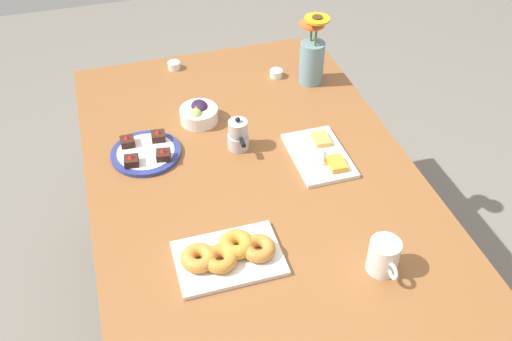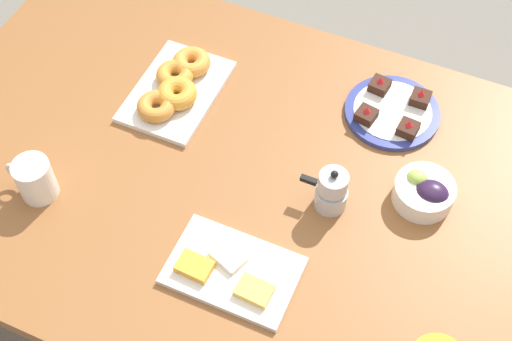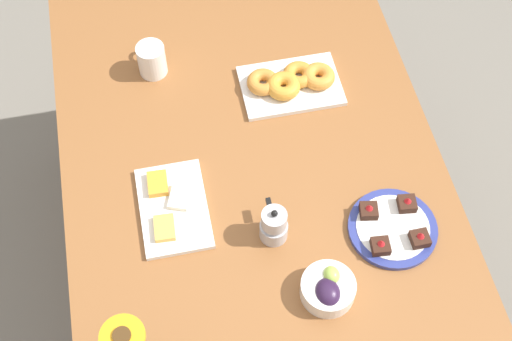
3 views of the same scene
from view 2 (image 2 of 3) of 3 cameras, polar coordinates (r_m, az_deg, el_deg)
The scene contains 8 objects.
ground_plane at distance 2.22m, azimuth -0.00°, elevation -11.72°, with size 6.00×6.00×0.00m, color slate.
dining_table at distance 1.64m, azimuth -0.00°, elevation -2.53°, with size 1.60×1.00×0.74m.
coffee_mug at distance 1.58m, azimuth -17.30°, elevation -0.63°, with size 0.12×0.08×0.10m.
grape_bowl at distance 1.56m, azimuth 13.34°, elevation -1.67°, with size 0.13×0.13×0.07m.
cheese_platter at distance 1.44m, azimuth -2.01°, elevation -8.02°, with size 0.26×0.17×0.03m.
croissant_platter at distance 1.72m, azimuth -6.42°, elevation 6.68°, with size 0.19×0.28×0.05m.
dessert_plate at distance 1.70m, azimuth 10.86°, elevation 4.68°, with size 0.22×0.22×0.05m.
moka_pot at distance 1.50m, azimuth 6.07°, elevation -1.65°, with size 0.11×0.07×0.12m.
Camera 2 is at (-0.36, 0.81, 2.03)m, focal length 50.00 mm.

